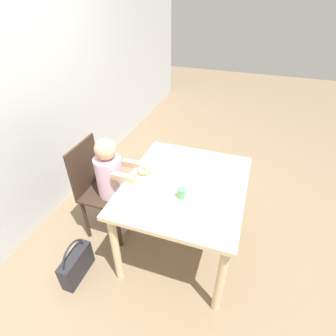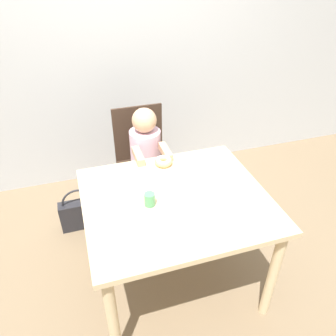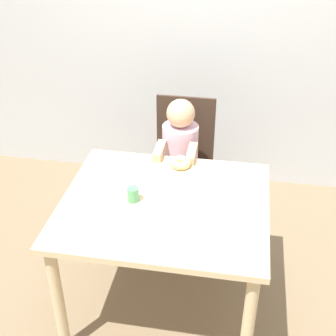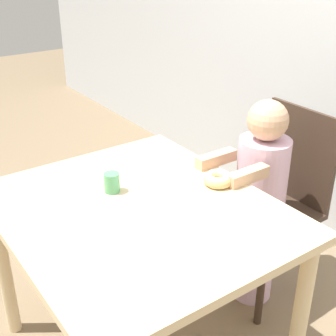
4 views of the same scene
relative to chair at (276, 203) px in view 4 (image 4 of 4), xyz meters
name	(u,v)px [view 4 (image 4 of 4)]	position (x,y,z in m)	size (l,w,h in m)	color
dining_table	(139,231)	(0.02, -0.78, 0.15)	(1.07, 0.92, 0.75)	beige
chair	(276,203)	(0.00, 0.00, 0.00)	(0.40, 0.41, 0.94)	#38281E
child_figure	(259,204)	(0.00, -0.12, 0.03)	(0.24, 0.41, 1.02)	silver
donut	(218,179)	(0.05, -0.42, 0.28)	(0.12, 0.12, 0.05)	#DBB270
napkin	(166,210)	(0.09, -0.71, 0.26)	(0.35, 0.35, 0.00)	white
handbag	(196,217)	(-0.55, -0.04, -0.35)	(0.33, 0.10, 0.38)	#232328
cup	(112,182)	(-0.14, -0.80, 0.29)	(0.06, 0.06, 0.08)	#519E66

